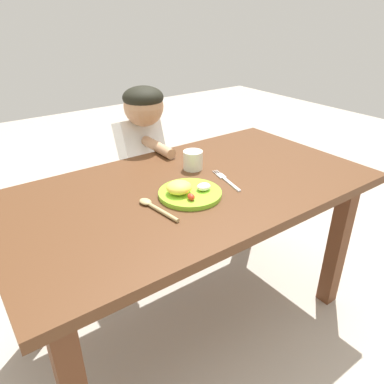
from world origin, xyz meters
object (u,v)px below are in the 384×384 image
object	(u,v)px
plate	(188,192)
person	(143,166)
fork	(226,180)
drinking_cup	(193,160)
spoon	(154,207)

from	to	relation	value
plate	person	xyz separation A→B (m)	(0.15, 0.61, -0.15)
fork	person	world-z (taller)	person
drinking_cup	person	xyz separation A→B (m)	(-0.02, 0.42, -0.17)
spoon	plate	bearing A→B (deg)	-95.24
plate	spoon	size ratio (longest dim) A/B	1.16
fork	spoon	distance (m)	0.34
plate	fork	bearing A→B (deg)	4.74
drinking_cup	person	bearing A→B (deg)	92.13
plate	person	world-z (taller)	person
fork	plate	bearing A→B (deg)	107.04
drinking_cup	spoon	bearing A→B (deg)	-147.70
plate	drinking_cup	size ratio (longest dim) A/B	2.82
spoon	person	distance (m)	0.70
fork	spoon	size ratio (longest dim) A/B	1.03
plate	drinking_cup	world-z (taller)	drinking_cup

